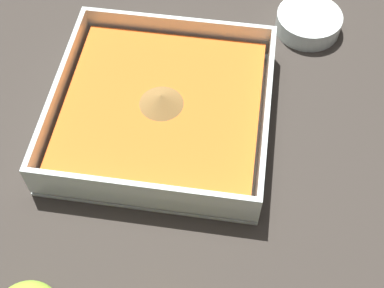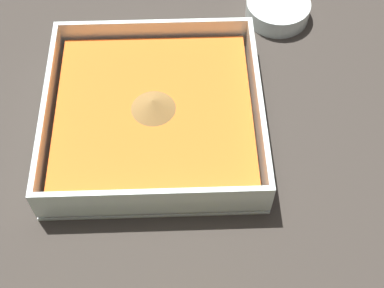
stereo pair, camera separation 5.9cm
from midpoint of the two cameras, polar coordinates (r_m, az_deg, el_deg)
name	(u,v)px [view 2 (the right image)]	position (r m, az deg, el deg)	size (l,w,h in m)	color
ground_plane	(169,134)	(0.63, -5.09, 0.91)	(4.00, 4.00, 0.00)	#332D28
square_dish	(154,115)	(0.63, -6.74, 2.86)	(0.25, 0.25, 0.05)	silver
spice_bowl	(278,10)	(0.76, 6.87, 13.88)	(0.09, 0.09, 0.03)	silver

